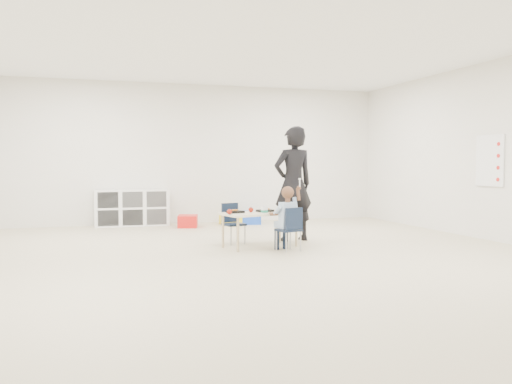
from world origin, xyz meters
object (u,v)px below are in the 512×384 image
object	(u,v)px
table	(260,229)
cubby_shelf	(132,208)
adult	(293,184)
child	(288,216)
chair_near	(288,229)

from	to	relation	value
table	cubby_shelf	bearing A→B (deg)	100.72
adult	child	bearing A→B (deg)	57.57
chair_near	cubby_shelf	xyz separation A→B (m)	(-1.83, 3.72, 0.05)
table	cubby_shelf	xyz separation A→B (m)	(-1.56, 3.28, 0.09)
cubby_shelf	adult	world-z (taller)	adult
cubby_shelf	adult	size ratio (longest dim) A/B	0.79
table	adult	distance (m)	1.05
chair_near	child	distance (m)	0.17
child	adult	world-z (taller)	adult
table	adult	bearing A→B (deg)	19.74
child	adult	bearing A→B (deg)	50.57
cubby_shelf	adult	xyz separation A→B (m)	(2.25, -2.81, 0.54)
cubby_shelf	table	bearing A→B (deg)	-64.58
table	child	bearing A→B (deg)	-73.14
table	cubby_shelf	distance (m)	3.63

